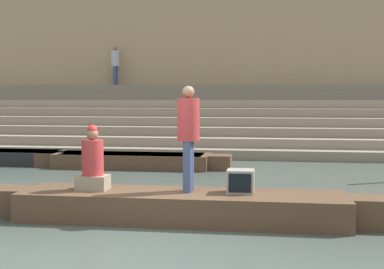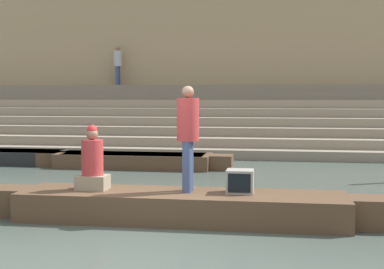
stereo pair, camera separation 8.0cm
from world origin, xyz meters
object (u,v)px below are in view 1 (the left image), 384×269
at_px(person_standing, 188,131).
at_px(person_on_steps, 115,63).
at_px(rowboat_main, 182,206).
at_px(moored_boat_shore, 132,160).
at_px(person_rowing, 93,164).
at_px(tv_set, 241,181).

height_order(person_standing, person_on_steps, person_on_steps).
height_order(rowboat_main, moored_boat_shore, rowboat_main).
bearing_deg(person_on_steps, rowboat_main, -157.72).
bearing_deg(rowboat_main, person_standing, 44.26).
relative_size(person_standing, person_on_steps, 1.04).
xyz_separation_m(person_rowing, person_on_steps, (-3.88, 14.43, 2.68)).
bearing_deg(tv_set, rowboat_main, -171.87).
xyz_separation_m(rowboat_main, person_rowing, (-1.57, 0.02, 0.68)).
xyz_separation_m(rowboat_main, tv_set, (0.99, 0.10, 0.43)).
relative_size(person_standing, moored_boat_shore, 0.31).
distance_m(rowboat_main, person_rowing, 1.71).
xyz_separation_m(rowboat_main, person_on_steps, (-5.45, 14.45, 3.35)).
height_order(person_standing, person_rowing, person_standing).
bearing_deg(tv_set, person_rowing, -175.87).
bearing_deg(person_standing, tv_set, -14.50).
bearing_deg(rowboat_main, moored_boat_shore, 115.05).
bearing_deg(person_on_steps, person_standing, -157.24).
xyz_separation_m(person_standing, moored_boat_shore, (-2.68, 6.37, -1.30)).
height_order(rowboat_main, person_rowing, person_rowing).
bearing_deg(tv_set, person_standing, -177.01).
bearing_deg(moored_boat_shore, person_standing, -64.13).
distance_m(rowboat_main, moored_boat_shore, 6.96).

